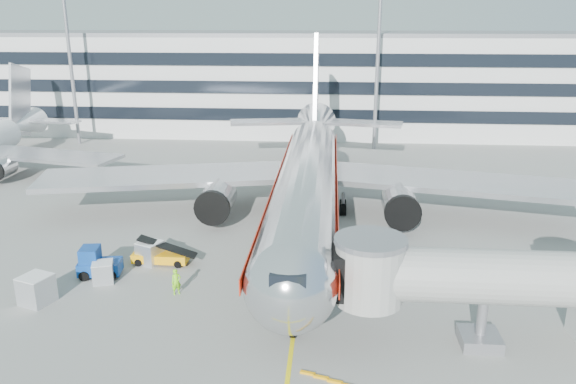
# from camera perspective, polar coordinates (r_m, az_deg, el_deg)

# --- Properties ---
(ground) EXTENTS (180.00, 180.00, 0.00)m
(ground) POSITION_cam_1_polar(r_m,az_deg,el_deg) (40.43, 1.30, -8.55)
(ground) COLOR gray
(ground) RESTS_ON ground
(lead_in_line) EXTENTS (0.25, 70.00, 0.01)m
(lead_in_line) POSITION_cam_1_polar(r_m,az_deg,el_deg) (49.62, 1.95, -3.54)
(lead_in_line) COLOR yellow
(lead_in_line) RESTS_ON ground
(main_jet) EXTENTS (50.95, 48.70, 16.06)m
(main_jet) POSITION_cam_1_polar(r_m,az_deg,el_deg) (49.94, 2.09, 1.70)
(main_jet) COLOR silver
(main_jet) RESTS_ON ground
(jet_bridge) EXTENTS (17.80, 4.50, 7.00)m
(jet_bridge) POSITION_cam_1_polar(r_m,az_deg,el_deg) (33.12, 22.30, -8.56)
(jet_bridge) COLOR silver
(jet_bridge) RESTS_ON ground
(terminal) EXTENTS (150.00, 24.25, 15.60)m
(terminal) POSITION_cam_1_polar(r_m,az_deg,el_deg) (94.85, 3.33, 11.23)
(terminal) COLOR silver
(terminal) RESTS_ON ground
(light_mast_west) EXTENTS (2.40, 1.20, 25.45)m
(light_mast_west) POSITION_cam_1_polar(r_m,az_deg,el_deg) (86.68, -21.46, 14.25)
(light_mast_west) COLOR gray
(light_mast_west) RESTS_ON ground
(light_mast_centre) EXTENTS (2.40, 1.20, 25.45)m
(light_mast_centre) POSITION_cam_1_polar(r_m,az_deg,el_deg) (78.66, 9.19, 15.00)
(light_mast_centre) COLOR gray
(light_mast_centre) RESTS_ON ground
(belt_loader) EXTENTS (4.35, 1.65, 2.07)m
(belt_loader) POSITION_cam_1_polar(r_m,az_deg,el_deg) (43.27, -12.80, -6.35)
(belt_loader) COLOR #FFA80A
(belt_loader) RESTS_ON ground
(baggage_tug) EXTENTS (3.09, 2.19, 2.17)m
(baggage_tug) POSITION_cam_1_polar(r_m,az_deg,el_deg) (42.33, -18.83, -6.89)
(baggage_tug) COLOR navy
(baggage_tug) RESTS_ON ground
(cargo_container_left) EXTENTS (1.73, 1.73, 1.46)m
(cargo_container_left) POSITION_cam_1_polar(r_m,az_deg,el_deg) (41.35, -18.27, -7.74)
(cargo_container_left) COLOR silver
(cargo_container_left) RESTS_ON ground
(cargo_container_right) EXTENTS (2.08, 2.08, 1.69)m
(cargo_container_right) POSITION_cam_1_polar(r_m,az_deg,el_deg) (43.42, -13.83, -5.97)
(cargo_container_right) COLOR silver
(cargo_container_right) RESTS_ON ground
(cargo_container_front) EXTENTS (2.26, 2.26, 1.88)m
(cargo_container_front) POSITION_cam_1_polar(r_m,az_deg,el_deg) (39.91, -24.20, -9.02)
(cargo_container_front) COLOR silver
(cargo_container_front) RESTS_ON ground
(ramp_worker) EXTENTS (0.78, 0.71, 1.79)m
(ramp_worker) POSITION_cam_1_polar(r_m,az_deg,el_deg) (38.31, -11.29, -8.94)
(ramp_worker) COLOR #83ED19
(ramp_worker) RESTS_ON ground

